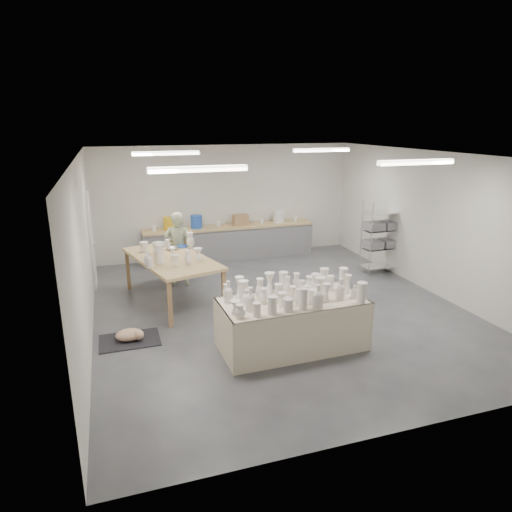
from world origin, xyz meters
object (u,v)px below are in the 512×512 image
object	(u,v)px
drying_table	(292,321)
red_stool	(178,270)
work_table	(172,256)
potter	(178,249)

from	to	relation	value
drying_table	red_stool	distance (m)	4.05
work_table	potter	xyz separation A→B (m)	(0.26, 0.83, -0.08)
drying_table	work_table	xyz separation A→B (m)	(-1.53, 2.75, 0.47)
work_table	potter	distance (m)	0.87
work_table	red_stool	bearing A→B (deg)	61.86
work_table	potter	bearing A→B (deg)	57.78
drying_table	work_table	size ratio (longest dim) A/B	0.87
work_table	potter	world-z (taller)	potter
drying_table	red_stool	size ratio (longest dim) A/B	5.83
drying_table	potter	distance (m)	3.81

